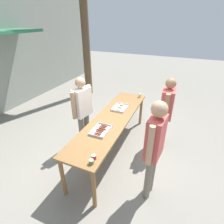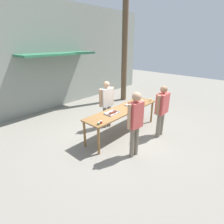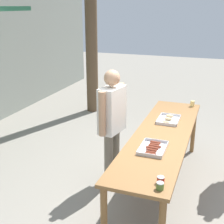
# 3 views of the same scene
# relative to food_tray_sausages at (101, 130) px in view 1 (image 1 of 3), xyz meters

# --- Properties ---
(ground_plane) EXTENTS (24.00, 24.00, 0.00)m
(ground_plane) POSITION_rel_food_tray_sausages_xyz_m (0.52, -0.01, -0.87)
(ground_plane) COLOR gray
(serving_table) EXTENTS (2.90, 0.71, 0.86)m
(serving_table) POSITION_rel_food_tray_sausages_xyz_m (0.52, -0.01, -0.10)
(serving_table) COLOR brown
(serving_table) RESTS_ON ground
(food_tray_sausages) EXTENTS (0.43, 0.30, 0.04)m
(food_tray_sausages) POSITION_rel_food_tray_sausages_xyz_m (0.00, 0.00, 0.00)
(food_tray_sausages) COLOR silver
(food_tray_sausages) RESTS_ON serving_table
(food_tray_buns) EXTENTS (0.43, 0.30, 0.05)m
(food_tray_buns) POSITION_rel_food_tray_sausages_xyz_m (1.02, 0.00, 0.00)
(food_tray_buns) COLOR silver
(food_tray_buns) RESTS_ON serving_table
(condiment_jar_mustard) EXTENTS (0.07, 0.07, 0.07)m
(condiment_jar_mustard) POSITION_rel_food_tray_sausages_xyz_m (-0.80, -0.25, 0.02)
(condiment_jar_mustard) COLOR #567A38
(condiment_jar_mustard) RESTS_ON serving_table
(condiment_jar_ketchup) EXTENTS (0.07, 0.07, 0.07)m
(condiment_jar_ketchup) POSITION_rel_food_tray_sausages_xyz_m (-0.70, -0.23, 0.02)
(condiment_jar_ketchup) COLOR #B22319
(condiment_jar_ketchup) RESTS_ON serving_table
(beer_cup) EXTENTS (0.07, 0.07, 0.10)m
(beer_cup) POSITION_rel_food_tray_sausages_xyz_m (1.83, -0.25, 0.04)
(beer_cup) COLOR #DBC67A
(beer_cup) RESTS_ON serving_table
(person_server_behind_table) EXTENTS (0.59, 0.30, 1.66)m
(person_server_behind_table) POSITION_rel_food_tray_sausages_xyz_m (0.49, 0.69, 0.12)
(person_server_behind_table) COLOR #756B5B
(person_server_behind_table) RESTS_ON ground
(person_customer_holding_hotdog) EXTENTS (0.54, 0.25, 1.77)m
(person_customer_holding_hotdog) POSITION_rel_food_tray_sausages_xyz_m (-0.27, -1.03, 0.21)
(person_customer_holding_hotdog) COLOR #756B5B
(person_customer_holding_hotdog) RESTS_ON ground
(person_customer_with_cup) EXTENTS (0.66, 0.27, 1.67)m
(person_customer_with_cup) POSITION_rel_food_tray_sausages_xyz_m (1.17, -1.03, 0.11)
(person_customer_with_cup) COLOR #756B5B
(person_customer_with_cup) RESTS_ON ground
(utility_pole) EXTENTS (1.10, 0.28, 6.31)m
(utility_pole) POSITION_rel_food_tray_sausages_xyz_m (3.41, 2.25, 2.34)
(utility_pole) COLOR brown
(utility_pole) RESTS_ON ground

